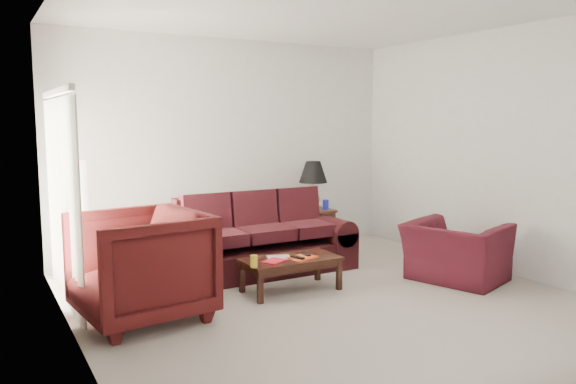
{
  "coord_description": "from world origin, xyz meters",
  "views": [
    {
      "loc": [
        -3.19,
        -4.79,
        1.87
      ],
      "look_at": [
        0.0,
        0.85,
        1.05
      ],
      "focal_mm": 35.0,
      "sensor_mm": 36.0,
      "label": 1
    }
  ],
  "objects_px": {
    "sofa": "(261,235)",
    "coffee_table": "(291,274)",
    "armchair_right": "(456,252)",
    "armchair_left": "(140,266)",
    "end_table": "(312,228)",
    "floor_lamp": "(80,220)"
  },
  "relations": [
    {
      "from": "armchair_left",
      "to": "coffee_table",
      "type": "xyz_separation_m",
      "value": [
        1.68,
        0.09,
        -0.34
      ]
    },
    {
      "from": "floor_lamp",
      "to": "coffee_table",
      "type": "height_order",
      "value": "floor_lamp"
    },
    {
      "from": "end_table",
      "to": "armchair_left",
      "type": "distance_m",
      "value": 3.52
    },
    {
      "from": "sofa",
      "to": "armchair_right",
      "type": "height_order",
      "value": "sofa"
    },
    {
      "from": "end_table",
      "to": "armchair_left",
      "type": "relative_size",
      "value": 0.51
    },
    {
      "from": "armchair_left",
      "to": "floor_lamp",
      "type": "bearing_deg",
      "value": -178.51
    },
    {
      "from": "floor_lamp",
      "to": "armchair_left",
      "type": "height_order",
      "value": "floor_lamp"
    },
    {
      "from": "armchair_right",
      "to": "floor_lamp",
      "type": "bearing_deg",
      "value": 41.44
    },
    {
      "from": "sofa",
      "to": "coffee_table",
      "type": "relative_size",
      "value": 2.15
    },
    {
      "from": "sofa",
      "to": "end_table",
      "type": "xyz_separation_m",
      "value": [
        1.28,
        0.85,
        -0.18
      ]
    },
    {
      "from": "sofa",
      "to": "armchair_left",
      "type": "relative_size",
      "value": 2.0
    },
    {
      "from": "floor_lamp",
      "to": "armchair_left",
      "type": "relative_size",
      "value": 1.25
    },
    {
      "from": "floor_lamp",
      "to": "armchair_right",
      "type": "height_order",
      "value": "floor_lamp"
    },
    {
      "from": "floor_lamp",
      "to": "armchair_left",
      "type": "bearing_deg",
      "value": -81.54
    },
    {
      "from": "end_table",
      "to": "floor_lamp",
      "type": "xyz_separation_m",
      "value": [
        -3.28,
        -0.1,
        0.43
      ]
    },
    {
      "from": "sofa",
      "to": "coffee_table",
      "type": "xyz_separation_m",
      "value": [
        -0.07,
        -0.86,
        -0.28
      ]
    },
    {
      "from": "floor_lamp",
      "to": "coffee_table",
      "type": "distance_m",
      "value": 2.57
    },
    {
      "from": "armchair_right",
      "to": "armchair_left",
      "type": "bearing_deg",
      "value": 63.23
    },
    {
      "from": "armchair_right",
      "to": "sofa",
      "type": "bearing_deg",
      "value": 32.71
    },
    {
      "from": "armchair_left",
      "to": "armchair_right",
      "type": "relative_size",
      "value": 1.09
    },
    {
      "from": "sofa",
      "to": "end_table",
      "type": "relative_size",
      "value": 3.96
    },
    {
      "from": "coffee_table",
      "to": "floor_lamp",
      "type": "bearing_deg",
      "value": 142.54
    }
  ]
}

